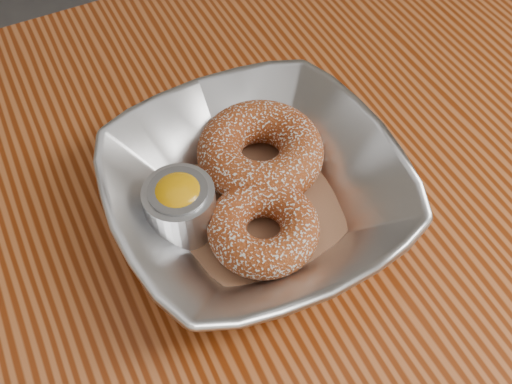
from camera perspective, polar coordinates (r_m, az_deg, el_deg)
name	(u,v)px	position (r m, az deg, el deg)	size (l,w,h in m)	color
table	(354,287)	(0.59, 9.35, -8.94)	(1.20, 0.80, 0.75)	brown
serving_bowl	(256,193)	(0.48, 0.00, -0.09)	(0.23, 0.23, 0.06)	#B4B7BC
parchment	(256,207)	(0.50, 0.00, -1.44)	(0.14, 0.14, 0.00)	brown
donut_back	(260,152)	(0.51, 0.42, 3.87)	(0.11, 0.11, 0.04)	#923C17
donut_front	(263,228)	(0.46, 0.72, -3.43)	(0.09, 0.09, 0.03)	#923C17
ramekin	(180,205)	(0.47, -7.23, -1.26)	(0.06, 0.06, 0.05)	#B4B7BC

